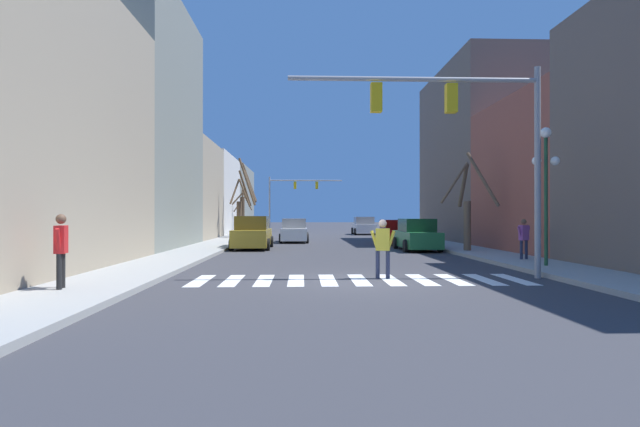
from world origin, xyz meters
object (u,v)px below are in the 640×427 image
Objects in this scene: pedestrian_waiting_at_curb at (61,245)px; street_tree_left_near at (241,211)px; pedestrian_near_right_corner at (383,244)px; traffic_signal_near at (464,123)px; car_at_intersection at (395,233)px; street_lamp_right_corner at (546,168)px; traffic_signal_far at (292,191)px; car_parked_right_near at (294,231)px; street_tree_left_far at (468,209)px; pedestrian_on_right_sidewalk at (524,235)px; car_driving_away_lane at (417,236)px; car_parked_left_mid at (252,234)px; street_tree_right_mid at (245,204)px; street_tree_right_near at (241,207)px; car_parked_right_mid at (364,226)px.

pedestrian_waiting_at_curb is 34.83m from street_tree_left_near.
pedestrian_near_right_corner is at bearing 97.17° from pedestrian_waiting_at_curb.
car_at_intersection is at bearing 85.83° from traffic_signal_near.
street_lamp_right_corner is 15.69m from car_at_intersection.
street_tree_left_near is (-4.47, -10.23, -2.38)m from traffic_signal_far.
street_lamp_right_corner is 6.69m from pedestrian_near_right_corner.
pedestrian_near_right_corner is at bearing 8.33° from car_parked_right_near.
car_at_intersection is 8.29m from street_tree_left_far.
traffic_signal_near is 6.91m from pedestrian_on_right_sidewalk.
car_driving_away_lane is at bearing 39.10° from car_parked_right_near.
car_parked_left_mid is at bearing 115.58° from car_at_intersection.
pedestrian_near_right_corner is at bearing 162.31° from car_driving_away_lane.
car_parked_right_near is at bearing -58.58° from street_tree_right_mid.
pedestrian_waiting_at_curb is at bearing 140.99° from car_driving_away_lane.
traffic_signal_near is 1.80× the size of street_tree_left_near.
street_tree_right_near is at bearing -83.23° from street_tree_left_near.
car_parked_left_mid is at bearing 134.70° from street_lamp_right_corner.
car_parked_left_mid reaches higher than car_driving_away_lane.
pedestrian_near_right_corner is (-2.38, 0.12, -3.53)m from traffic_signal_near.
traffic_signal_far is 1.74× the size of street_tree_left_far.
street_tree_right_mid is 0.98× the size of street_tree_right_near.
car_at_intersection is (1.27, 17.46, -3.81)m from traffic_signal_near.
street_lamp_right_corner is (3.51, 2.17, -1.11)m from traffic_signal_near.
traffic_signal_near is 4.26m from pedestrian_near_right_corner.
car_parked_right_near is at bearing -67.50° from street_tree_left_near.
pedestrian_waiting_at_curb is 29.36m from street_tree_right_mid.
car_driving_away_lane is at bearing -60.20° from street_tree_left_near.
pedestrian_waiting_at_curb is (-11.56, -36.05, 0.38)m from car_parked_right_mid.
traffic_signal_far is 42.58m from pedestrian_near_right_corner.
street_tree_right_near is (-12.96, 22.29, -0.92)m from street_lamp_right_corner.
car_parked_right_near reaches higher than car_at_intersection.
car_driving_away_lane is 0.74× the size of street_tree_right_mid.
pedestrian_near_right_corner is (5.10, -13.15, 0.18)m from car_parked_left_mid.
car_parked_right_near is 2.78× the size of pedestrian_on_right_sidewalk.
car_parked_right_mid is at bearing 87.89° from traffic_signal_near.
street_tree_left_far is (-0.52, 4.98, 1.11)m from pedestrian_on_right_sidewalk.
pedestrian_on_right_sidewalk is 23.95m from street_tree_right_near.
traffic_signal_near reaches higher than pedestrian_waiting_at_curb.
pedestrian_on_right_sidewalk reaches higher than car_driving_away_lane.
street_tree_right_mid is at bearing 49.29° from car_at_intersection.
car_driving_away_lane is 3.28m from street_tree_left_far.
car_driving_away_lane is 1.03× the size of car_parked_right_near.
pedestrian_waiting_at_curb is (-11.60, -20.10, 0.44)m from car_at_intersection.
pedestrian_on_right_sidewalk reaches higher than car_parked_right_near.
traffic_signal_far is 2.03× the size of street_tree_left_near.
car_parked_right_mid is 15.95m from car_at_intersection.
traffic_signal_far is 4.83× the size of pedestrian_waiting_at_curb.
car_driving_away_lane is at bearing 85.19° from pedestrian_on_right_sidewalk.
street_tree_left_near reaches higher than car_at_intersection.
car_at_intersection is 2.63× the size of pedestrian_waiting_at_curb.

